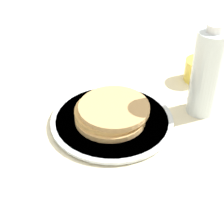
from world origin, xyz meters
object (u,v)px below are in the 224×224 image
at_px(juice_glass, 198,70).
at_px(water_bottle_near, 207,73).
at_px(plate, 112,120).
at_px(pancake_stack, 111,113).

xyz_separation_m(juice_glass, water_bottle_near, (0.12, 0.08, 0.08)).
xyz_separation_m(plate, pancake_stack, (0.00, -0.00, 0.02)).
xyz_separation_m(pancake_stack, water_bottle_near, (-0.18, 0.14, 0.08)).
height_order(pancake_stack, water_bottle_near, water_bottle_near).
distance_m(juice_glass, water_bottle_near, 0.16).
bearing_deg(juice_glass, water_bottle_near, 32.88).
bearing_deg(water_bottle_near, juice_glass, -147.12).
bearing_deg(plate, juice_glass, 168.45).
distance_m(pancake_stack, water_bottle_near, 0.25).
bearing_deg(pancake_stack, water_bottle_near, 142.23).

